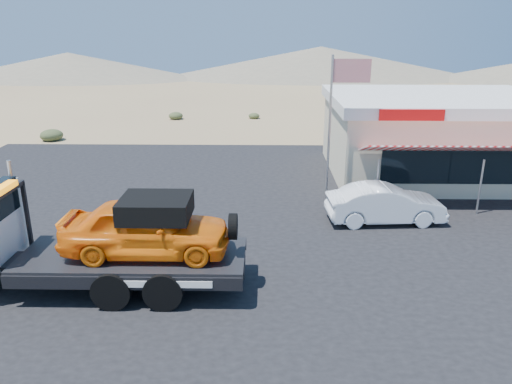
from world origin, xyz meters
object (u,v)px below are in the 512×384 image
jerky_store (435,134)px  flagpole (336,114)px  tow_truck (72,235)px  white_sedan (385,204)px

jerky_store → flagpole: size_ratio=1.73×
tow_truck → jerky_store: (13.69, 11.69, 0.38)m
tow_truck → jerky_store: bearing=40.5°
jerky_store → flagpole: flagpole is taller
tow_truck → flagpole: size_ratio=1.49×
jerky_store → flagpole: bearing=-141.2°
tow_truck → flagpole: flagpole is taller
white_sedan → jerky_store: 7.76m
white_sedan → flagpole: (-1.70, 2.14, 3.03)m
white_sedan → jerky_store: size_ratio=0.42×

